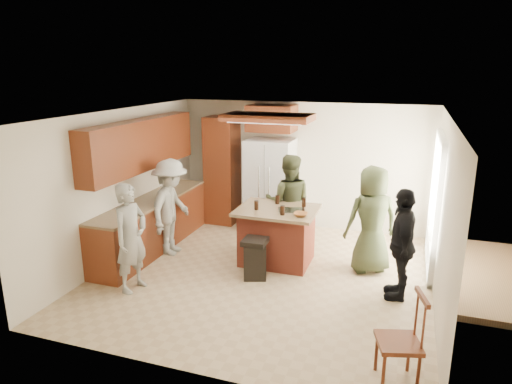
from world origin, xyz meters
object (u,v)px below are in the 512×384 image
(trash_bin, at_px, (255,258))
(refrigerator, at_px, (270,185))
(person_counter, at_px, (171,207))
(spindle_chair, at_px, (401,343))
(person_behind_left, at_px, (288,202))
(person_behind_right, at_px, (372,220))
(person_side_right, at_px, (402,244))
(kitchen_island, at_px, (277,235))
(person_front_left, at_px, (131,238))

(trash_bin, bearing_deg, refrigerator, 101.45)
(person_counter, distance_m, spindle_chair, 4.50)
(person_behind_left, height_order, person_counter, person_behind_left)
(person_behind_right, xyz_separation_m, refrigerator, (-2.09, 1.41, 0.04))
(person_side_right, distance_m, kitchen_island, 2.07)
(spindle_chair, bearing_deg, person_counter, 149.50)
(person_front_left, xyz_separation_m, person_side_right, (3.67, 1.01, -0.00))
(person_behind_left, bearing_deg, kitchen_island, 76.71)
(person_front_left, height_order, kitchen_island, person_front_left)
(person_behind_left, bearing_deg, refrigerator, -67.90)
(refrigerator, distance_m, kitchen_island, 1.73)
(person_behind_right, bearing_deg, person_behind_left, -47.21)
(person_behind_right, relative_size, trash_bin, 2.72)
(person_behind_right, xyz_separation_m, trash_bin, (-1.64, -0.82, -0.54))
(person_front_left, height_order, person_behind_left, person_behind_left)
(person_counter, relative_size, kitchen_island, 1.30)
(person_side_right, distance_m, refrigerator, 3.35)
(person_behind_left, xyz_separation_m, spindle_chair, (2.02, -3.15, -0.40))
(person_behind_left, distance_m, person_behind_right, 1.56)
(person_side_right, height_order, refrigerator, refrigerator)
(refrigerator, height_order, kitchen_island, refrigerator)
(spindle_chair, bearing_deg, person_side_right, 92.18)
(kitchen_island, bearing_deg, refrigerator, 111.23)
(person_front_left, xyz_separation_m, spindle_chair, (3.74, -0.89, -0.34))
(kitchen_island, bearing_deg, person_front_left, -136.88)
(person_front_left, bearing_deg, kitchen_island, -37.64)
(person_counter, relative_size, spindle_chair, 1.68)
(person_front_left, xyz_separation_m, trash_bin, (1.55, 0.93, -0.48))
(person_behind_right, xyz_separation_m, spindle_chair, (0.55, -2.64, -0.40))
(person_front_left, relative_size, person_counter, 0.96)
(person_front_left, distance_m, person_counter, 1.39)
(trash_bin, bearing_deg, person_side_right, 2.03)
(person_behind_left, height_order, kitchen_island, person_behind_left)
(person_front_left, height_order, person_counter, person_counter)
(kitchen_island, bearing_deg, person_behind_right, 5.76)
(person_front_left, relative_size, trash_bin, 2.54)
(kitchen_island, bearing_deg, person_behind_left, 89.05)
(person_counter, relative_size, trash_bin, 2.65)
(kitchen_island, relative_size, spindle_chair, 1.29)
(refrigerator, xyz_separation_m, trash_bin, (0.45, -2.23, -0.58))
(person_side_right, bearing_deg, person_front_left, -79.49)
(person_behind_left, relative_size, trash_bin, 2.71)
(person_behind_left, height_order, trash_bin, person_behind_left)
(person_front_left, height_order, trash_bin, person_front_left)
(person_front_left, distance_m, refrigerator, 3.35)
(person_counter, height_order, spindle_chair, person_counter)
(kitchen_island, bearing_deg, trash_bin, -103.00)
(person_counter, xyz_separation_m, kitchen_island, (1.83, 0.21, -0.36))
(person_front_left, relative_size, refrigerator, 0.89)
(person_side_right, height_order, kitchen_island, person_side_right)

